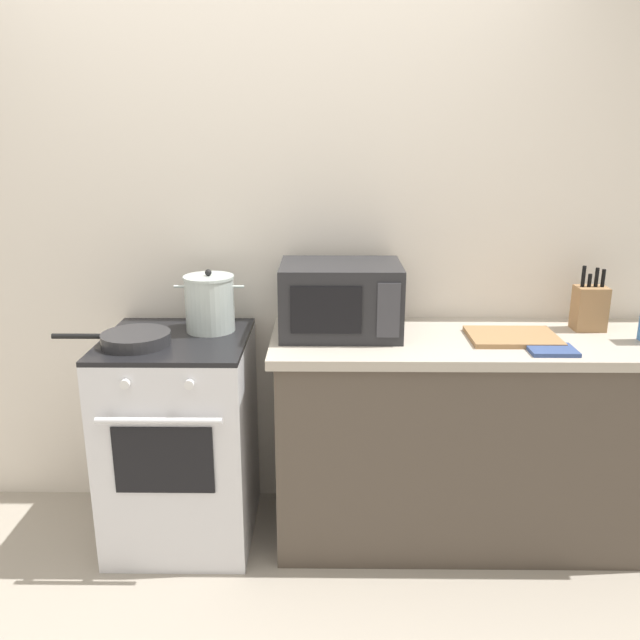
{
  "coord_description": "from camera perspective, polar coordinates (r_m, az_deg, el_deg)",
  "views": [
    {
      "loc": [
        0.28,
        -1.95,
        1.74
      ],
      "look_at": [
        0.25,
        0.6,
        1.0
      ],
      "focal_mm": 36.42,
      "sensor_mm": 36.0,
      "label": 1
    }
  ],
  "objects": [
    {
      "name": "stock_pot",
      "position": [
        2.8,
        -9.67,
        1.46
      ],
      "size": [
        0.3,
        0.21,
        0.27
      ],
      "color": "silver",
      "rests_on": "stove"
    },
    {
      "name": "countertop_right",
      "position": [
        2.78,
        13.47,
        -1.91
      ],
      "size": [
        1.7,
        0.6,
        0.04
      ],
      "primitive_type": "cube",
      "color": "#ADA393",
      "rests_on": "lower_cabinet_right"
    },
    {
      "name": "ground_plane",
      "position": [
        2.63,
        -6.27,
        -25.34
      ],
      "size": [
        10.0,
        10.0,
        0.0
      ],
      "primitive_type": "plane",
      "color": "#9E9384"
    },
    {
      "name": "back_wall",
      "position": [
        2.97,
        0.99,
        6.65
      ],
      "size": [
        4.4,
        0.1,
        2.5
      ],
      "primitive_type": "cube",
      "color": "silver",
      "rests_on": "ground_plane"
    },
    {
      "name": "knife_block",
      "position": [
        3.01,
        22.61,
        1.03
      ],
      "size": [
        0.13,
        0.1,
        0.28
      ],
      "color": "#997047",
      "rests_on": "countertop_right"
    },
    {
      "name": "microwave",
      "position": [
        2.72,
        1.81,
        1.87
      ],
      "size": [
        0.5,
        0.37,
        0.3
      ],
      "color": "#232326",
      "rests_on": "countertop_right"
    },
    {
      "name": "cutting_board",
      "position": [
        2.79,
        16.57,
        -1.43
      ],
      "size": [
        0.36,
        0.26,
        0.02
      ],
      "primitive_type": "cube",
      "color": "#997047",
      "rests_on": "countertop_right"
    },
    {
      "name": "frying_pan",
      "position": [
        2.7,
        -15.98,
        -1.59
      ],
      "size": [
        0.47,
        0.27,
        0.05
      ],
      "color": "#28282B",
      "rests_on": "stove"
    },
    {
      "name": "oven_mitt",
      "position": [
        2.68,
        19.7,
        -2.5
      ],
      "size": [
        0.18,
        0.14,
        0.02
      ],
      "primitive_type": "cube",
      "color": "#33477A",
      "rests_on": "countertop_right"
    },
    {
      "name": "stove",
      "position": [
        2.93,
        -12.09,
        -10.17
      ],
      "size": [
        0.6,
        0.64,
        0.92
      ],
      "color": "silver",
      "rests_on": "ground_plane"
    },
    {
      "name": "lower_cabinet_right",
      "position": [
        2.95,
        12.88,
        -10.43
      ],
      "size": [
        1.64,
        0.56,
        0.88
      ],
      "primitive_type": "cube",
      "color": "#4C4238",
      "rests_on": "ground_plane"
    }
  ]
}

